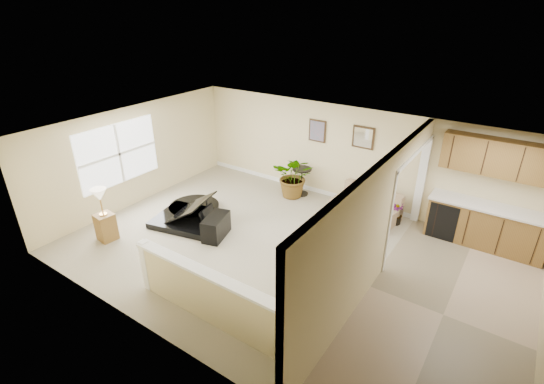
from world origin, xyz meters
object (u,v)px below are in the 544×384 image
Objects in this scene: piano at (189,198)px; small_plant at (395,214)px; palm_plant at (294,176)px; lamp_stand at (104,218)px; loveseat at (366,204)px; accent_table at (302,178)px; piano_bench at (216,227)px.

piano is 4.90m from small_plant.
palm_plant is 4.74m from lamp_stand.
palm_plant is (-2.02, -0.04, 0.24)m from loveseat.
small_plant is (4.14, 2.60, -0.34)m from piano.
lamp_stand is (-2.40, -4.37, 0.04)m from accent_table.
palm_plant is at bearing 47.27° from piano.
piano_bench is 1.02× the size of accent_table.
lamp_stand is (-5.03, -4.26, 0.29)m from small_plant.
lamp_stand reaches higher than piano_bench.
piano is at bearing -119.23° from accent_table.
accent_table is 1.37× the size of small_plant.
loveseat is 1.30× the size of palm_plant.
lamp_stand is at bearing -119.02° from palm_plant.
accent_table is 0.59× the size of palm_plant.
small_plant is at bearing -2.25° from accent_table.
lamp_stand is at bearing -131.16° from piano.
piano is 3.10m from accent_table.
loveseat reaches higher than accent_table.
small_plant is (0.71, 0.08, -0.10)m from loveseat.
accent_table is at bearing 80.85° from piano_bench.
loveseat is (3.43, 2.52, -0.24)m from piano.
piano_bench is at bearing -99.15° from accent_table.
piano_bench is 2.76m from palm_plant.
accent_table is at bearing 61.20° from lamp_stand.
lamp_stand is at bearing -139.70° from small_plant.
small_plant is (2.73, 0.12, -0.35)m from palm_plant.
piano_bench is 2.98m from accent_table.
accent_table is 4.98m from lamp_stand.
palm_plant reaches higher than small_plant.
small_plant is 0.45× the size of lamp_stand.
lamp_stand reaches higher than loveseat.
piano_bench is (1.04, -0.23, -0.32)m from piano.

